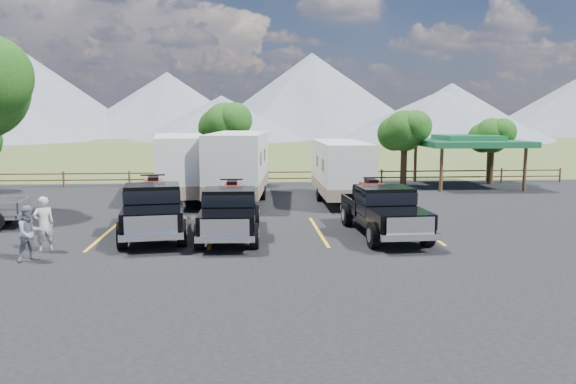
{
  "coord_description": "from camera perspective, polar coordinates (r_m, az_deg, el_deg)",
  "views": [
    {
      "loc": [
        -0.76,
        -16.92,
        4.44
      ],
      "look_at": [
        0.81,
        3.74,
        1.6
      ],
      "focal_mm": 35.0,
      "sensor_mm": 36.0,
      "label": 1
    }
  ],
  "objects": [
    {
      "name": "ground",
      "position": [
        17.51,
        -1.74,
        -6.89
      ],
      "size": [
        320.0,
        320.0,
        0.0
      ],
      "primitive_type": "plane",
      "color": "#4A5E27",
      "rests_on": "ground"
    },
    {
      "name": "asphalt_lot",
      "position": [
        20.42,
        -2.13,
        -4.7
      ],
      "size": [
        44.0,
        34.0,
        0.04
      ],
      "primitive_type": "cube",
      "color": "black",
      "rests_on": "ground"
    },
    {
      "name": "stall_lines",
      "position": [
        21.39,
        -2.24,
        -4.06
      ],
      "size": [
        12.12,
        5.5,
        0.01
      ],
      "color": "gold",
      "rests_on": "asphalt_lot"
    },
    {
      "name": "tree_ne_a",
      "position": [
        35.31,
        11.71,
        6.09
      ],
      "size": [
        3.11,
        2.92,
        4.76
      ],
      "color": "black",
      "rests_on": "ground"
    },
    {
      "name": "tree_ne_b",
      "position": [
        38.33,
        19.98,
        5.38
      ],
      "size": [
        2.77,
        2.59,
        4.27
      ],
      "color": "black",
      "rests_on": "ground"
    },
    {
      "name": "tree_north",
      "position": [
        35.96,
        -6.42,
        6.79
      ],
      "size": [
        3.46,
        3.24,
        5.25
      ],
      "color": "black",
      "rests_on": "ground"
    },
    {
      "name": "rail_fence",
      "position": [
        35.73,
        0.1,
        1.64
      ],
      "size": [
        36.12,
        0.12,
        1.0
      ],
      "color": "brown",
      "rests_on": "ground"
    },
    {
      "name": "pavilion",
      "position": [
        36.64,
        17.77,
        4.85
      ],
      "size": [
        6.2,
        6.2,
        3.22
      ],
      "color": "brown",
      "rests_on": "ground"
    },
    {
      "name": "mountain_range",
      "position": [
        123.13,
        -7.65,
        9.33
      ],
      "size": [
        209.0,
        71.0,
        20.0
      ],
      "color": "slate",
      "rests_on": "ground"
    },
    {
      "name": "rig_left",
      "position": [
        21.36,
        -13.56,
        -1.51
      ],
      "size": [
        2.91,
        6.57,
        2.12
      ],
      "rotation": [
        0.0,
        0.0,
        0.14
      ],
      "color": "black",
      "rests_on": "asphalt_lot"
    },
    {
      "name": "rig_center",
      "position": [
        20.6,
        -5.91,
        -1.86
      ],
      "size": [
        2.23,
        6.0,
        1.98
      ],
      "rotation": [
        0.0,
        0.0,
        -0.03
      ],
      "color": "black",
      "rests_on": "asphalt_lot"
    },
    {
      "name": "rig_right",
      "position": [
        21.03,
        9.61,
        -1.68
      ],
      "size": [
        2.37,
        6.16,
        2.03
      ],
      "rotation": [
        0.0,
        0.0,
        0.05
      ],
      "color": "black",
      "rests_on": "asphalt_lot"
    },
    {
      "name": "trailer_left",
      "position": [
        29.59,
        -10.89,
        2.55
      ],
      "size": [
        3.56,
        9.76,
        3.37
      ],
      "rotation": [
        0.0,
        0.0,
        0.14
      ],
      "color": "white",
      "rests_on": "asphalt_lot"
    },
    {
      "name": "trailer_center",
      "position": [
        28.98,
        -5.04,
        2.7
      ],
      "size": [
        3.39,
        10.16,
        3.51
      ],
      "rotation": [
        0.0,
        0.0,
        -0.1
      ],
      "color": "white",
      "rests_on": "asphalt_lot"
    },
    {
      "name": "trailer_right",
      "position": [
        28.68,
        5.4,
        2.19
      ],
      "size": [
        2.43,
        8.85,
        3.08
      ],
      "rotation": [
        0.0,
        0.0,
        -0.02
      ],
      "color": "white",
      "rests_on": "asphalt_lot"
    },
    {
      "name": "person_a",
      "position": [
        19.88,
        -23.56,
        -2.98
      ],
      "size": [
        0.79,
        0.71,
        1.8
      ],
      "primitive_type": "imported",
      "rotation": [
        0.0,
        0.0,
        3.68
      ],
      "color": "#BABABA",
      "rests_on": "asphalt_lot"
    },
    {
      "name": "person_b",
      "position": [
        18.75,
        -24.74,
        -3.83
      ],
      "size": [
        1.05,
        1.03,
        1.7
      ],
      "primitive_type": "imported",
      "rotation": [
        0.0,
        0.0,
        0.74
      ],
      "color": "gray",
      "rests_on": "asphalt_lot"
    }
  ]
}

